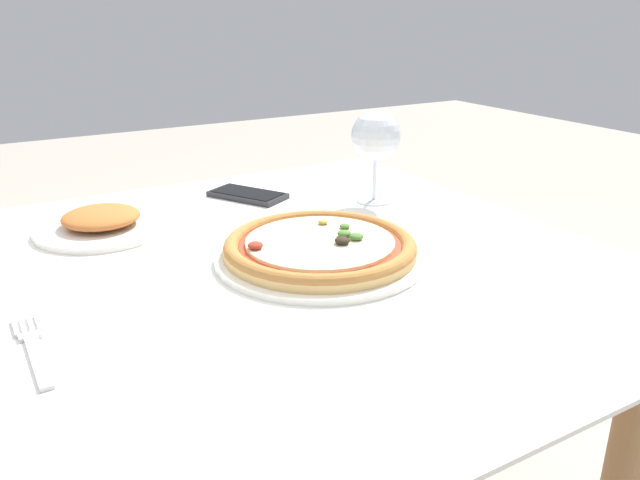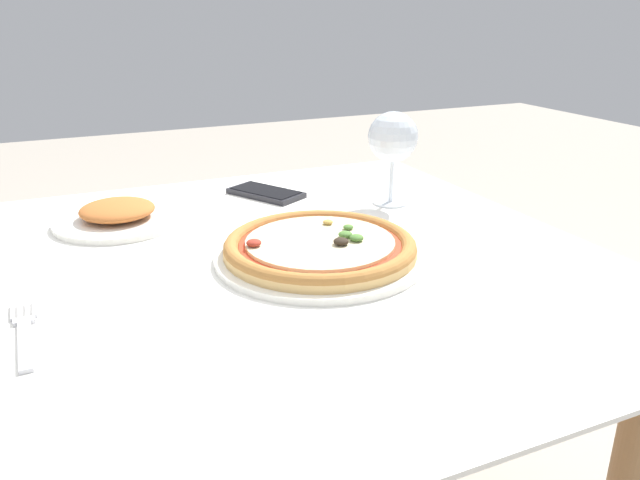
% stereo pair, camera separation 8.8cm
% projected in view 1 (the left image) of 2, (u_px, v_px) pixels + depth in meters
% --- Properties ---
extents(dining_table, '(1.17, 0.93, 0.75)m').
position_uv_depth(dining_table, '(202.00, 344.00, 0.87)').
color(dining_table, '#997047').
rests_on(dining_table, ground_plane).
extents(pizza_plate, '(0.30, 0.30, 0.04)m').
position_uv_depth(pizza_plate, '(320.00, 248.00, 0.89)').
color(pizza_plate, white).
rests_on(pizza_plate, dining_table).
extents(fork, '(0.03, 0.17, 0.00)m').
position_uv_depth(fork, '(34.00, 347.00, 0.66)').
color(fork, silver).
rests_on(fork, dining_table).
extents(wine_glass_far_left, '(0.09, 0.09, 0.17)m').
position_uv_depth(wine_glass_far_left, '(376.00, 137.00, 1.12)').
color(wine_glass_far_left, silver).
rests_on(wine_glass_far_left, dining_table).
extents(cell_phone, '(0.13, 0.16, 0.01)m').
position_uv_depth(cell_phone, '(248.00, 195.00, 1.18)').
color(cell_phone, '#232328').
rests_on(cell_phone, dining_table).
extents(side_plate, '(0.21, 0.21, 0.04)m').
position_uv_depth(side_plate, '(102.00, 223.00, 1.00)').
color(side_plate, white).
rests_on(side_plate, dining_table).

